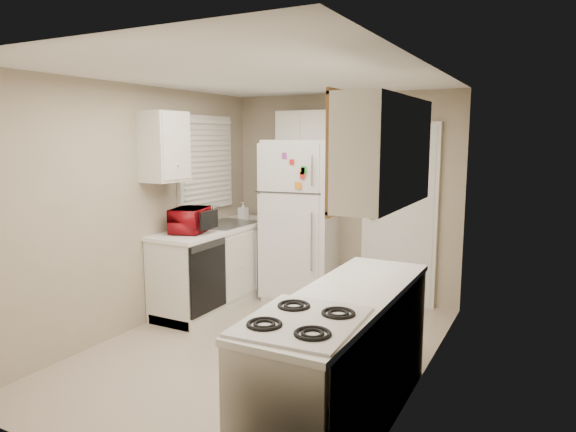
% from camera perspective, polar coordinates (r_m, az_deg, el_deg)
% --- Properties ---
extents(floor, '(3.80, 3.80, 0.00)m').
position_cam_1_polar(floor, '(4.79, -2.88, -14.56)').
color(floor, '#C3B19C').
rests_on(floor, ground).
extents(ceiling, '(3.80, 3.80, 0.00)m').
position_cam_1_polar(ceiling, '(4.43, -3.12, 15.29)').
color(ceiling, white).
rests_on(ceiling, floor).
extents(wall_left, '(3.80, 3.80, 0.00)m').
position_cam_1_polar(wall_left, '(5.30, -16.12, 0.88)').
color(wall_left, tan).
rests_on(wall_left, floor).
extents(wall_right, '(3.80, 3.80, 0.00)m').
position_cam_1_polar(wall_right, '(3.94, 14.82, -1.70)').
color(wall_right, tan).
rests_on(wall_right, floor).
extents(wall_back, '(2.80, 2.80, 0.00)m').
position_cam_1_polar(wall_back, '(6.15, 6.09, 2.21)').
color(wall_back, tan).
rests_on(wall_back, floor).
extents(wall_front, '(2.80, 2.80, 0.00)m').
position_cam_1_polar(wall_front, '(3.01, -21.85, -5.20)').
color(wall_front, tan).
rests_on(wall_front, floor).
extents(left_counter, '(0.60, 1.80, 0.90)m').
position_cam_1_polar(left_counter, '(5.93, -7.66, -5.42)').
color(left_counter, silver).
rests_on(left_counter, floor).
extents(dishwasher, '(0.03, 0.58, 0.72)m').
position_cam_1_polar(dishwasher, '(5.29, -8.87, -6.75)').
color(dishwasher, black).
rests_on(dishwasher, floor).
extents(sink, '(0.54, 0.74, 0.16)m').
position_cam_1_polar(sink, '(5.97, -6.90, -1.30)').
color(sink, gray).
rests_on(sink, left_counter).
extents(microwave, '(0.52, 0.39, 0.31)m').
position_cam_1_polar(microwave, '(5.50, -10.85, -0.24)').
color(microwave, maroon).
rests_on(microwave, left_counter).
extents(soap_bottle, '(0.11, 0.11, 0.21)m').
position_cam_1_polar(soap_bottle, '(6.31, -5.01, 0.56)').
color(soap_bottle, white).
rests_on(soap_bottle, left_counter).
extents(window_blinds, '(0.10, 0.98, 1.08)m').
position_cam_1_polar(window_blinds, '(6.04, -9.07, 5.84)').
color(window_blinds, silver).
rests_on(window_blinds, wall_left).
extents(upper_cabinet_left, '(0.30, 0.45, 0.70)m').
position_cam_1_polar(upper_cabinet_left, '(5.32, -13.57, 7.49)').
color(upper_cabinet_left, silver).
rests_on(upper_cabinet_left, wall_left).
extents(refrigerator, '(0.86, 0.84, 1.87)m').
position_cam_1_polar(refrigerator, '(6.07, 1.63, -0.38)').
color(refrigerator, silver).
rests_on(refrigerator, floor).
extents(cabinet_over_fridge, '(0.70, 0.30, 0.40)m').
position_cam_1_polar(cabinet_over_fridge, '(6.13, 2.16, 9.73)').
color(cabinet_over_fridge, silver).
rests_on(cabinet_over_fridge, wall_back).
extents(interior_door, '(0.86, 0.06, 2.08)m').
position_cam_1_polar(interior_door, '(5.91, 12.23, 0.05)').
color(interior_door, silver).
rests_on(interior_door, floor).
extents(right_counter, '(0.60, 2.00, 0.90)m').
position_cam_1_polar(right_counter, '(3.51, 6.26, -15.63)').
color(right_counter, silver).
rests_on(right_counter, floor).
extents(stove, '(0.63, 0.76, 0.89)m').
position_cam_1_polar(stove, '(3.03, 1.58, -19.77)').
color(stove, silver).
rests_on(stove, floor).
extents(upper_cabinet_right, '(0.30, 1.20, 0.70)m').
position_cam_1_polar(upper_cabinet_right, '(3.43, 10.84, 7.03)').
color(upper_cabinet_right, silver).
rests_on(upper_cabinet_right, wall_right).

